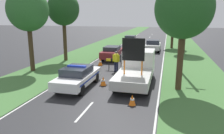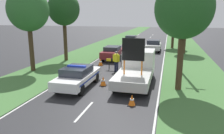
{
  "view_description": "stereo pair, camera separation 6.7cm",
  "coord_description": "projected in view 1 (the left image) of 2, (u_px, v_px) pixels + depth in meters",
  "views": [
    {
      "loc": [
        3.82,
        -13.49,
        4.69
      ],
      "look_at": [
        0.09,
        1.21,
        1.1
      ],
      "focal_mm": 35.0,
      "sensor_mm": 36.0,
      "label": 1
    },
    {
      "loc": [
        3.89,
        -13.47,
        4.69
      ],
      "look_at": [
        0.09,
        1.21,
        1.1
      ],
      "focal_mm": 35.0,
      "sensor_mm": 36.0,
      "label": 2
    }
  ],
  "objects": [
    {
      "name": "queued_car_sedan_black",
      "position": [
        130.0,
        40.0,
        35.33
      ],
      "size": [
        1.76,
        4.01,
        1.54
      ],
      "rotation": [
        0.0,
        0.0,
        3.14
      ],
      "color": "black",
      "rests_on": "ground"
    },
    {
      "name": "roadside_tree_near_left",
      "position": [
        63.0,
        9.0,
        22.14
      ],
      "size": [
        3.22,
        3.22,
        7.05
      ],
      "color": "#42301E",
      "rests_on": "ground"
    },
    {
      "name": "lane_markings",
      "position": [
        135.0,
        54.0,
        27.1
      ],
      "size": [
        7.12,
        63.46,
        0.01
      ],
      "color": "silver",
      "rests_on": "ground"
    },
    {
      "name": "roadside_tree_mid_left",
      "position": [
        28.0,
        10.0,
        17.82
      ],
      "size": [
        3.36,
        3.36,
        6.92
      ],
      "color": "#42301E",
      "rests_on": "ground"
    },
    {
      "name": "roadside_tree_mid_right",
      "position": [
        173.0,
        23.0,
        31.34
      ],
      "size": [
        3.04,
        3.04,
        5.28
      ],
      "color": "#42301E",
      "rests_on": "ground"
    },
    {
      "name": "work_truck",
      "position": [
        137.0,
        67.0,
        15.59
      ],
      "size": [
        2.23,
        5.79,
        3.33
      ],
      "rotation": [
        0.0,
        0.0,
        3.14
      ],
      "color": "white",
      "rests_on": "ground"
    },
    {
      "name": "queued_car_wagon_maroon",
      "position": [
        112.0,
        52.0,
        23.77
      ],
      "size": [
        1.72,
        4.25,
        1.45
      ],
      "rotation": [
        0.0,
        0.0,
        3.14
      ],
      "color": "maroon",
      "rests_on": "ground"
    },
    {
      "name": "queued_car_van_white",
      "position": [
        153.0,
        45.0,
        29.31
      ],
      "size": [
        1.85,
        4.15,
        1.51
      ],
      "rotation": [
        0.0,
        0.0,
        3.14
      ],
      "color": "silver",
      "rests_on": "ground"
    },
    {
      "name": "ground_plane",
      "position": [
        106.0,
        87.0,
        14.72
      ],
      "size": [
        160.0,
        160.0,
        0.0
      ],
      "primitive_type": "plane",
      "color": "#28282B"
    },
    {
      "name": "road_barrier",
      "position": [
        120.0,
        61.0,
        19.06
      ],
      "size": [
        2.45,
        0.08,
        0.97
      ],
      "rotation": [
        0.0,
        0.0,
        -0.0
      ],
      "color": "black",
      "rests_on": "ground"
    },
    {
      "name": "roadside_tree_near_right",
      "position": [
        184.0,
        9.0,
        13.01
      ],
      "size": [
        3.48,
        3.48,
        6.94
      ],
      "color": "#42301E",
      "rests_on": "ground"
    },
    {
      "name": "traffic_cone_centre_front",
      "position": [
        132.0,
        100.0,
        11.61
      ],
      "size": [
        0.44,
        0.44,
        0.61
      ],
      "color": "black",
      "rests_on": "ground"
    },
    {
      "name": "police_officer",
      "position": [
        116.0,
        60.0,
        18.46
      ],
      "size": [
        0.63,
        0.4,
        1.75
      ],
      "rotation": [
        0.0,
        0.0,
        3.62
      ],
      "color": "#191E38",
      "rests_on": "ground"
    },
    {
      "name": "roadside_tree_far_left",
      "position": [
        185.0,
        22.0,
        26.82
      ],
      "size": [
        3.27,
        3.27,
        5.62
      ],
      "color": "#42301E",
      "rests_on": "ground"
    },
    {
      "name": "traffic_cone_near_truck",
      "position": [
        100.0,
        62.0,
        20.9
      ],
      "size": [
        0.5,
        0.5,
        0.69
      ],
      "color": "black",
      "rests_on": "ground"
    },
    {
      "name": "pedestrian_civilian",
      "position": [
        123.0,
        60.0,
        18.35
      ],
      "size": [
        0.63,
        0.4,
        1.77
      ],
      "rotation": [
        0.0,
        0.0,
        0.52
      ],
      "color": "brown",
      "rests_on": "ground"
    },
    {
      "name": "traffic_cone_near_police",
      "position": [
        103.0,
        81.0,
        14.89
      ],
      "size": [
        0.47,
        0.47,
        0.65
      ],
      "color": "black",
      "rests_on": "ground"
    },
    {
      "name": "utility_pole",
      "position": [
        183.0,
        27.0,
        17.93
      ],
      "size": [
        1.2,
        0.2,
        7.24
      ],
      "color": "#473828",
      "rests_on": "ground"
    },
    {
      "name": "police_car",
      "position": [
        78.0,
        76.0,
        14.46
      ],
      "size": [
        1.8,
        4.62,
        1.53
      ],
      "rotation": [
        0.0,
        0.0,
        0.09
      ],
      "color": "white",
      "rests_on": "ground"
    },
    {
      "name": "grass_verge_right",
      "position": [
        183.0,
        48.0,
        32.11
      ],
      "size": [
        4.99,
        120.0,
        0.03
      ],
      "color": "#427038",
      "rests_on": "ground"
    },
    {
      "name": "grass_verge_left",
      "position": [
        103.0,
        45.0,
        35.04
      ],
      "size": [
        4.99,
        120.0,
        0.03
      ],
      "color": "#427038",
      "rests_on": "ground"
    }
  ]
}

